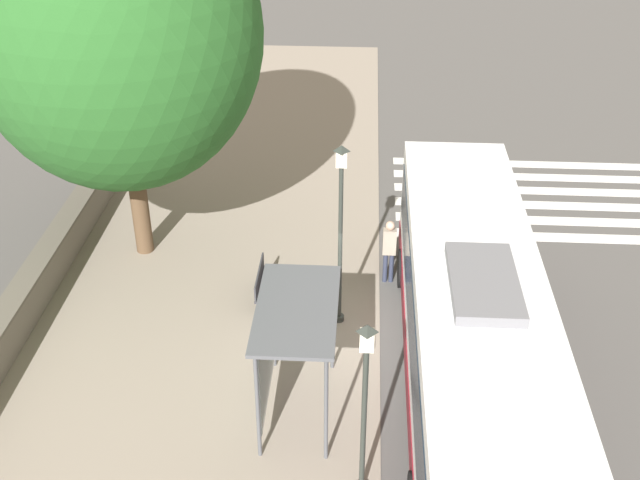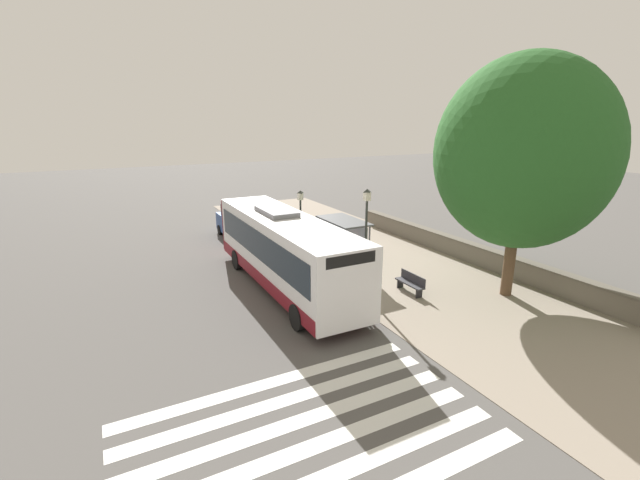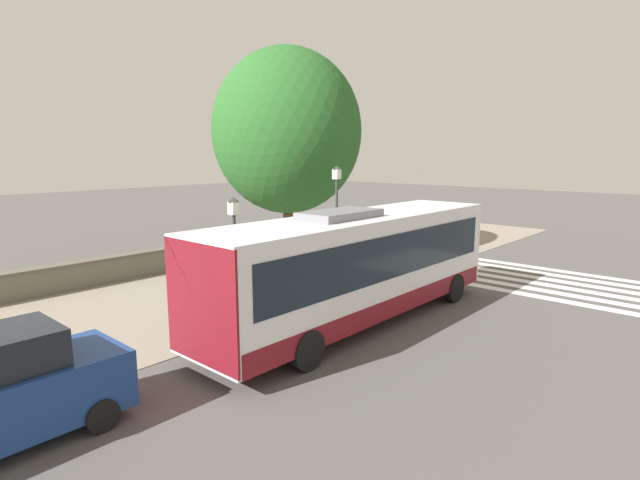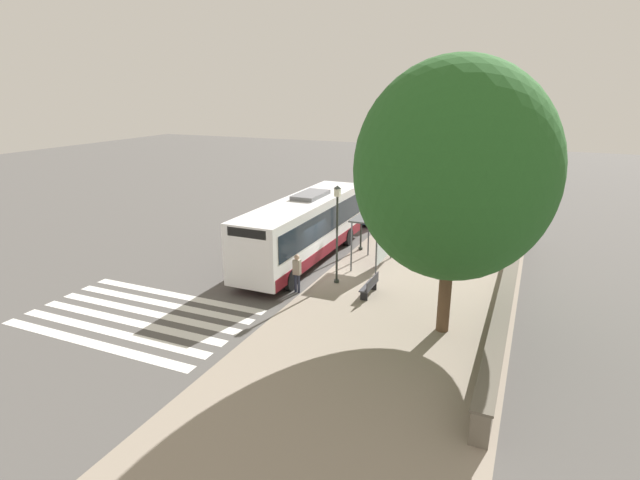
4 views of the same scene
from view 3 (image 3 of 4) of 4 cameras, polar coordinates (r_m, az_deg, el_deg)
name	(u,v)px [view 3 (image 3 of 4)]	position (r m, az deg, el deg)	size (l,w,h in m)	color
ground_plane	(342,301)	(17.69, 2.50, -6.95)	(120.00, 120.00, 0.00)	#514F4C
sidewalk_plaza	(257,279)	(20.73, -7.20, -4.47)	(9.00, 44.00, 0.02)	gray
crosswalk_stripes	(559,284)	(22.02, 25.67, -4.55)	(9.00, 5.25, 0.01)	silver
stone_wall	(199,254)	(23.75, -13.66, -1.53)	(0.60, 20.00, 1.05)	#6B6356
bus	(358,264)	(15.04, 4.31, -2.79)	(2.67, 11.32, 3.52)	white
bus_shelter	(257,242)	(16.90, -7.24, -0.26)	(1.60, 3.01, 2.65)	#515459
pedestrian	(390,260)	(19.38, 7.99, -2.27)	(0.34, 0.24, 1.81)	#2D3347
bench	(313,267)	(20.63, -0.81, -3.13)	(0.40, 1.63, 0.88)	#333338
street_lamp_near	(235,253)	(14.39, -9.71, -1.42)	(0.28, 0.28, 3.91)	#2D332D
street_lamp_far	(336,218)	(18.39, 1.89, 2.52)	(0.28, 0.28, 4.68)	#2D332D
shade_tree	(287,132)	(24.13, -3.79, 12.25)	(7.03, 7.03, 10.00)	brown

